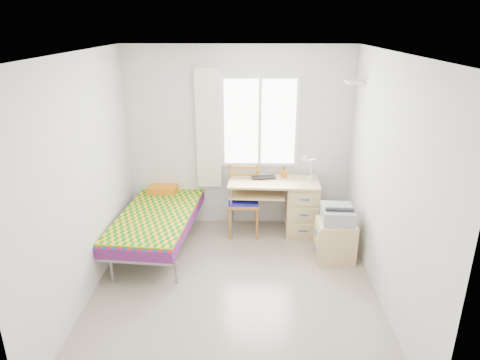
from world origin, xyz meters
The scene contains 17 objects.
floor centered at (0.00, 0.00, 0.00)m, with size 3.50×3.50×0.00m, color #BCAD93.
ceiling centered at (0.00, 0.00, 2.60)m, with size 3.50×3.50×0.00m, color white.
wall_back centered at (0.00, 1.75, 1.30)m, with size 3.20×3.20×0.00m, color silver.
wall_left centered at (-1.60, 0.00, 1.30)m, with size 3.50×3.50×0.00m, color silver.
wall_right centered at (1.60, 0.00, 1.30)m, with size 3.50×3.50×0.00m, color silver.
window centered at (0.30, 1.73, 1.55)m, with size 1.10×0.04×1.30m.
curtain centered at (-0.42, 1.68, 1.45)m, with size 0.35×0.05×1.70m, color beige.
floating_shelf centered at (1.49, 1.40, 2.15)m, with size 0.20×0.32×0.03m, color white.
bed centered at (-1.06, 1.04, 0.42)m, with size 1.12×2.09×0.87m.
desk centered at (0.84, 1.42, 0.43)m, with size 1.28×0.62×0.79m.
chair centered at (0.09, 1.41, 0.55)m, with size 0.43×0.43×0.99m.
cabinet centered at (1.26, 0.69, 0.26)m, with size 0.48×0.43×0.52m.
printer centered at (1.27, 0.72, 0.61)m, with size 0.40×0.46×0.19m.
laptop centered at (0.37, 1.47, 0.80)m, with size 0.35×0.22×0.03m, color black.
pen_cup centered at (0.65, 1.58, 0.84)m, with size 0.08×0.08×0.10m, color orange.
task_lamp centered at (0.96, 1.39, 1.04)m, with size 0.22×0.32×0.40m.
book centered at (0.31, 1.40, 0.59)m, with size 0.17×0.23×0.02m, color gray.
Camera 1 is at (0.16, -4.18, 2.88)m, focal length 32.00 mm.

